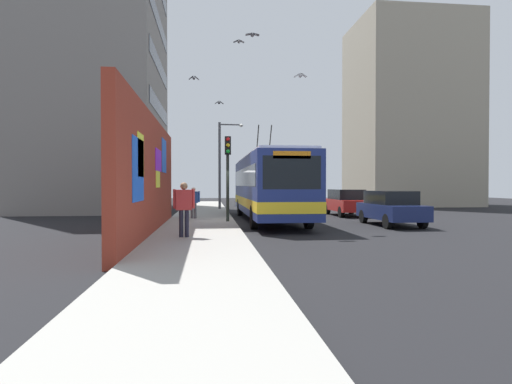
# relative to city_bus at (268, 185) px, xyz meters

# --- Properties ---
(ground_plane) EXTENTS (80.00, 80.00, 0.00)m
(ground_plane) POSITION_rel_city_bus_xyz_m (-1.14, 1.80, -1.84)
(ground_plane) COLOR black
(sidewalk_slab) EXTENTS (48.00, 3.20, 0.15)m
(sidewalk_slab) POSITION_rel_city_bus_xyz_m (-1.14, 3.40, -1.77)
(sidewalk_slab) COLOR #9E9B93
(sidewalk_slab) RESTS_ON ground_plane
(graffiti_wall) EXTENTS (13.48, 0.32, 4.35)m
(graffiti_wall) POSITION_rel_city_bus_xyz_m (-5.41, 5.15, 0.34)
(graffiti_wall) COLOR maroon
(graffiti_wall) RESTS_ON ground_plane
(building_far_left) EXTENTS (12.95, 8.57, 20.94)m
(building_far_left) POSITION_rel_city_bus_xyz_m (11.22, 11.00, 8.63)
(building_far_left) COLOR gray
(building_far_left) RESTS_ON ground_plane
(building_far_right) EXTENTS (8.56, 9.84, 16.66)m
(building_far_right) POSITION_rel_city_bus_xyz_m (15.58, -15.20, 6.48)
(building_far_right) COLOR #9E937F
(building_far_right) RESTS_ON ground_plane
(city_bus) EXTENTS (12.42, 2.60, 5.10)m
(city_bus) POSITION_rel_city_bus_xyz_m (0.00, 0.00, 0.00)
(city_bus) COLOR navy
(city_bus) RESTS_ON ground_plane
(parked_car_navy) EXTENTS (4.23, 1.76, 1.58)m
(parked_car_navy) POSITION_rel_city_bus_xyz_m (-3.02, -5.20, -1.01)
(parked_car_navy) COLOR navy
(parked_car_navy) RESTS_ON ground_plane
(parked_car_red) EXTENTS (4.19, 1.76, 1.58)m
(parked_car_red) POSITION_rel_city_bus_xyz_m (3.21, -5.20, -1.01)
(parked_car_red) COLOR #B21E19
(parked_car_red) RESTS_ON ground_plane
(pedestrian_midblock) EXTENTS (0.22, 0.65, 1.58)m
(pedestrian_midblock) POSITION_rel_city_bus_xyz_m (0.34, 3.80, -0.78)
(pedestrian_midblock) COLOR #595960
(pedestrian_midblock) RESTS_ON sidewalk_slab
(pedestrian_near_wall) EXTENTS (0.24, 0.70, 1.78)m
(pedestrian_near_wall) POSITION_rel_city_bus_xyz_m (-7.51, 3.83, -0.63)
(pedestrian_near_wall) COLOR #1E1E2D
(pedestrian_near_wall) RESTS_ON sidewalk_slab
(traffic_light) EXTENTS (0.49, 0.28, 3.97)m
(traffic_light) POSITION_rel_city_bus_xyz_m (-1.78, 2.15, 0.99)
(traffic_light) COLOR #2D382D
(traffic_light) RESTS_ON sidewalk_slab
(street_lamp) EXTENTS (0.44, 1.77, 6.15)m
(street_lamp) POSITION_rel_city_bus_xyz_m (8.77, 2.04, 1.87)
(street_lamp) COLOR #4C4C51
(street_lamp) RESTS_ON sidewalk_slab
(flying_pigeons) EXTENTS (8.59, 5.12, 2.75)m
(flying_pigeons) POSITION_rel_city_bus_xyz_m (-0.80, 1.62, 5.64)
(flying_pigeons) COLOR #47474C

